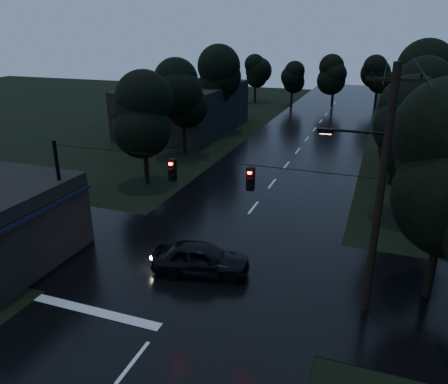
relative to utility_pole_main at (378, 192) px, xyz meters
The scene contains 14 objects.
main_road 21.06m from the utility_pole_main, 111.30° to the left, with size 12.00×120.00×0.02m, color black.
cross_street 9.14m from the utility_pole_main, behind, with size 60.00×9.00×0.02m, color black.
building_far_left 36.15m from the utility_pole_main, 126.44° to the left, with size 10.00×16.00×5.00m, color black.
utility_pole_main is the anchor object (origin of this frame).
utility_pole_far 17.08m from the utility_pole_main, 87.00° to the left, with size 2.00×0.30×7.50m.
anchor_pole_left 15.08m from the utility_pole_main, behind, with size 0.18×0.18×6.00m, color black.
span_signals 6.85m from the utility_pole_main, behind, with size 15.00×0.37×1.12m.
tree_left_a 19.76m from the utility_pole_main, 146.16° to the left, with size 3.92×3.92×8.26m.
tree_left_b 25.50m from the utility_pole_main, 131.84° to the left, with size 4.20×4.20×8.85m.
tree_left_c 33.94m from the utility_pole_main, 121.27° to the left, with size 4.48×4.48×9.44m.
tree_right_a 11.12m from the utility_pole_main, 81.77° to the left, with size 4.20×4.20×8.85m.
tree_right_b 19.14m from the utility_pole_main, 83.42° to the left, with size 4.48×4.48×9.44m.
tree_right_c 29.16m from the utility_pole_main, 84.50° to the left, with size 4.76×4.76×10.03m.
car 8.73m from the utility_pole_main, behind, with size 1.86×4.63×1.58m, color black.
Camera 1 is at (7.22, -5.44, 11.07)m, focal length 35.00 mm.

